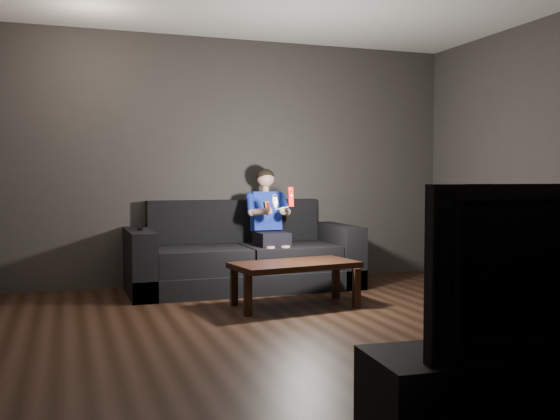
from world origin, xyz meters
name	(u,v)px	position (x,y,z in m)	size (l,w,h in m)	color
floor	(328,334)	(0.00, 0.00, 0.00)	(5.00, 5.00, 0.00)	black
back_wall	(240,161)	(0.00, 2.50, 1.35)	(5.00, 0.04, 2.70)	#393432
sofa	(242,260)	(-0.09, 2.08, 0.30)	(2.39, 1.03, 0.92)	black
child	(269,216)	(0.18, 2.01, 0.76)	(0.46, 0.57, 1.14)	black
wii_remote_red	(291,197)	(0.27, 1.57, 0.98)	(0.05, 0.08, 0.20)	red
nunchuk_white	(275,201)	(0.10, 1.57, 0.94)	(0.07, 0.10, 0.16)	white
wii_remote_black	(139,229)	(-1.17, 1.99, 0.67)	(0.04, 0.16, 0.03)	black
coffee_table	(295,268)	(0.10, 1.00, 0.35)	(1.19, 0.71, 0.41)	black
media_console	(536,408)	(-0.08, -2.27, 0.25)	(1.41, 0.40, 0.50)	black
tv	(540,265)	(-0.08, -2.27, 0.82)	(1.12, 0.15, 0.64)	black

